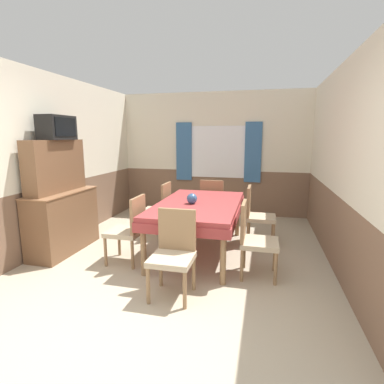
{
  "coord_description": "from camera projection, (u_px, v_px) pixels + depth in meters",
  "views": [
    {
      "loc": [
        1.09,
        -2.05,
        1.68
      ],
      "look_at": [
        0.1,
        2.03,
        0.9
      ],
      "focal_mm": 28.0,
      "sensor_mm": 36.0,
      "label": 1
    }
  ],
  "objects": [
    {
      "name": "ground_plane",
      "position": [
        124.0,
        339.0,
        2.52
      ],
      "size": [
        16.0,
        16.0,
        0.0
      ],
      "primitive_type": "plane",
      "color": "tan"
    },
    {
      "name": "wall_back",
      "position": [
        214.0,
        154.0,
        6.46
      ],
      "size": [
        4.39,
        0.1,
        2.6
      ],
      "color": "silver",
      "rests_on": "ground_plane"
    },
    {
      "name": "wall_left",
      "position": [
        67.0,
        160.0,
        4.83
      ],
      "size": [
        0.05,
        4.75,
        2.6
      ],
      "color": "silver",
      "rests_on": "ground_plane"
    },
    {
      "name": "wall_right",
      "position": [
        338.0,
        166.0,
        3.89
      ],
      "size": [
        0.05,
        4.75,
        2.6
      ],
      "color": "silver",
      "rests_on": "ground_plane"
    },
    {
      "name": "dining_table",
      "position": [
        199.0,
        209.0,
        4.3
      ],
      "size": [
        1.16,
        1.98,
        0.75
      ],
      "color": "#9E3838",
      "rests_on": "ground_plane"
    },
    {
      "name": "chair_head_window",
      "position": [
        213.0,
        202.0,
        5.5
      ],
      "size": [
        0.44,
        0.44,
        0.91
      ],
      "color": "#93704C",
      "rests_on": "ground_plane"
    },
    {
      "name": "chair_right_far",
      "position": [
        257.0,
        213.0,
        4.7
      ],
      "size": [
        0.44,
        0.44,
        0.91
      ],
      "rotation": [
        0.0,
        0.0,
        4.71
      ],
      "color": "#93704C",
      "rests_on": "ground_plane"
    },
    {
      "name": "chair_right_near",
      "position": [
        254.0,
        237.0,
        3.59
      ],
      "size": [
        0.44,
        0.44,
        0.91
      ],
      "rotation": [
        0.0,
        0.0,
        4.71
      ],
      "color": "#93704C",
      "rests_on": "ground_plane"
    },
    {
      "name": "chair_left_far",
      "position": [
        159.0,
        208.0,
        5.08
      ],
      "size": [
        0.44,
        0.44,
        0.91
      ],
      "rotation": [
        0.0,
        0.0,
        1.57
      ],
      "color": "#93704C",
      "rests_on": "ground_plane"
    },
    {
      "name": "chair_head_near",
      "position": [
        174.0,
        251.0,
        3.17
      ],
      "size": [
        0.44,
        0.44,
        0.91
      ],
      "rotation": [
        0.0,
        0.0,
        3.14
      ],
      "color": "#93704C",
      "rests_on": "ground_plane"
    },
    {
      "name": "chair_left_near",
      "position": [
        129.0,
        228.0,
        3.97
      ],
      "size": [
        0.44,
        0.44,
        0.91
      ],
      "rotation": [
        0.0,
        0.0,
        1.57
      ],
      "color": "#93704C",
      "rests_on": "ground_plane"
    },
    {
      "name": "sideboard",
      "position": [
        61.0,
        206.0,
        4.36
      ],
      "size": [
        0.46,
        1.18,
        1.63
      ],
      "color": "brown",
      "rests_on": "ground_plane"
    },
    {
      "name": "tv",
      "position": [
        57.0,
        128.0,
        4.19
      ],
      "size": [
        0.29,
        0.53,
        0.34
      ],
      "color": "black",
      "rests_on": "sideboard"
    },
    {
      "name": "vase",
      "position": [
        192.0,
        199.0,
        4.2
      ],
      "size": [
        0.15,
        0.15,
        0.15
      ],
      "color": "#335684",
      "rests_on": "dining_table"
    }
  ]
}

